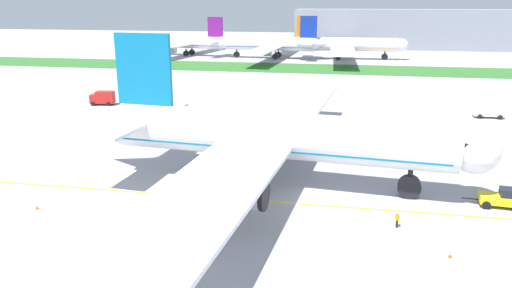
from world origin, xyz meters
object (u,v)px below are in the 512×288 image
ground_crew_wingwalker_starboard (397,218)px  parked_airliner_far_centre (271,44)px  airliner_foreground (272,136)px  parked_airliner_far_left (184,42)px  service_truck_baggage_loader (103,98)px  parked_airliner_far_right (345,45)px  service_truck_fuel_bowser (121,114)px  pushback_tug (502,198)px  ground_crew_wingwalker_port (159,253)px  service_truck_catering_van (488,110)px  traffic_cone_port_wing (37,207)px  traffic_cone_near_nose (450,254)px

ground_crew_wingwalker_starboard → parked_airliner_far_centre: size_ratio=0.02×
airliner_foreground → parked_airliner_far_left: 151.28m
ground_crew_wingwalker_starboard → service_truck_baggage_loader: bearing=138.9°
parked_airliner_far_left → parked_airliner_far_right: (65.60, -1.95, 0.25)m
service_truck_baggage_loader → service_truck_fuel_bowser: bearing=-51.7°
ground_crew_wingwalker_starboard → pushback_tug: bearing=32.1°
ground_crew_wingwalker_port → ground_crew_wingwalker_starboard: bearing=27.4°
pushback_tug → service_truck_baggage_loader: size_ratio=1.16×
parked_airliner_far_centre → ground_crew_wingwalker_starboard: bearing=-76.4°
ground_crew_wingwalker_starboard → parked_airliner_far_right: bearing=92.6°
pushback_tug → service_truck_fuel_bowser: (-59.20, 29.51, 0.40)m
service_truck_fuel_bowser → parked_airliner_far_left: bearing=102.6°
service_truck_catering_van → ground_crew_wingwalker_port: bearing=-123.9°
ground_crew_wingwalker_port → service_truck_fuel_bowser: service_truck_fuel_bowser is taller
service_truck_catering_van → service_truck_fuel_bowser: bearing=-166.9°
pushback_tug → parked_airliner_far_left: parked_airliner_far_left is taller
pushback_tug → parked_airliner_far_centre: (-46.99, 137.38, 4.54)m
service_truck_fuel_bowser → parked_airliner_far_left: 115.55m
airliner_foreground → traffic_cone_port_wing: 27.94m
ground_crew_wingwalker_port → service_truck_catering_van: service_truck_catering_van is taller
traffic_cone_near_nose → service_truck_fuel_bowser: size_ratio=0.11×
traffic_cone_near_nose → parked_airliner_far_centre: parked_airliner_far_centre is taller
service_truck_baggage_loader → airliner_foreground: bearing=-43.0°
traffic_cone_near_nose → parked_airliner_far_left: 172.99m
ground_crew_wingwalker_starboard → parked_airliner_far_left: size_ratio=0.02×
ground_crew_wingwalker_starboard → service_truck_catering_van: size_ratio=0.30×
parked_airliner_far_left → airliner_foreground: bearing=-67.5°
ground_crew_wingwalker_port → traffic_cone_port_wing: (-17.57, 8.53, -0.73)m
airliner_foreground → parked_airliner_far_centre: size_ratio=1.16×
pushback_tug → parked_airliner_far_centre: 145.26m
traffic_cone_near_nose → parked_airliner_far_right: size_ratio=0.01×
traffic_cone_port_wing → parked_airliner_far_right: 153.66m
service_truck_catering_van → parked_airliner_far_right: size_ratio=0.07×
service_truck_fuel_bowser → ground_crew_wingwalker_port: bearing=-61.4°
service_truck_fuel_bowser → traffic_cone_near_nose: bearing=-39.4°
ground_crew_wingwalker_starboard → ground_crew_wingwalker_port: bearing=-152.6°
service_truck_baggage_loader → parked_airliner_far_right: parked_airliner_far_right is taller
ground_crew_wingwalker_starboard → traffic_cone_port_wing: ground_crew_wingwalker_starboard is taller
ground_crew_wingwalker_starboard → service_truck_catering_van: bearing=67.6°
pushback_tug → service_truck_baggage_loader: service_truck_baggage_loader is taller
ground_crew_wingwalker_port → parked_airliner_far_right: parked_airliner_far_right is taller
traffic_cone_port_wing → ground_crew_wingwalker_starboard: bearing=3.6°
airliner_foreground → service_truck_fuel_bowser: 42.79m
airliner_foreground → ground_crew_wingwalker_port: bearing=-107.8°
pushback_tug → ground_crew_wingwalker_starboard: (-11.92, -7.48, -0.01)m
pushback_tug → traffic_cone_port_wing: (-50.66, -9.95, -0.74)m
service_truck_fuel_bowser → parked_airliner_far_centre: size_ratio=0.08×
parked_airliner_far_right → service_truck_catering_van: bearing=-73.2°
ground_crew_wingwalker_starboard → service_truck_catering_van: 57.36m
ground_crew_wingwalker_port → ground_crew_wingwalker_starboard: same height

